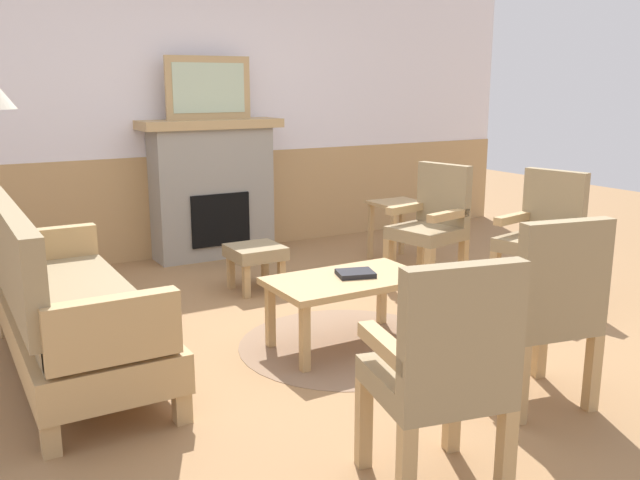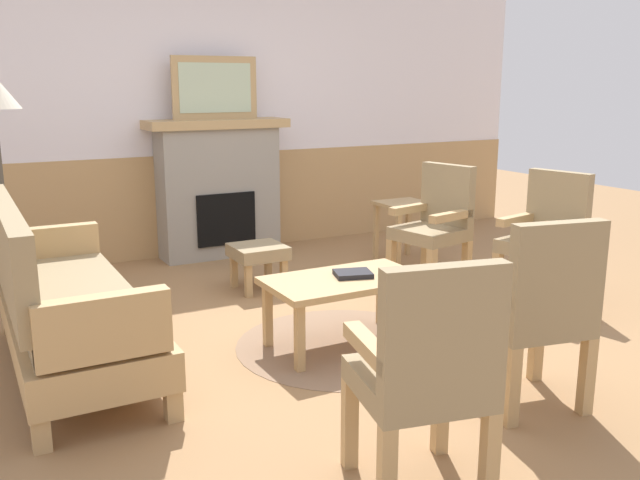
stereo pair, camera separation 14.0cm
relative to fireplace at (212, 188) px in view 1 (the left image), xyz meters
name	(u,v)px [view 1 (the left image)]	position (x,y,z in m)	size (l,w,h in m)	color
ground_plane	(347,331)	(0.00, -2.35, -0.65)	(14.00, 14.00, 0.00)	#997047
wall_back	(200,115)	(0.00, 0.25, 0.66)	(7.20, 0.14, 2.70)	white
fireplace	(212,188)	(0.00, 0.00, 0.00)	(1.30, 0.44, 1.28)	gray
framed_picture	(209,88)	(0.00, 0.00, 0.91)	(0.80, 0.04, 0.56)	tan
couch	(67,307)	(-1.70, -2.15, -0.26)	(0.70, 1.80, 0.98)	tan
coffee_table	(347,286)	(-0.13, -2.55, -0.27)	(0.96, 0.56, 0.44)	tan
round_rug	(347,344)	(-0.13, -2.55, -0.65)	(1.35, 1.35, 0.01)	#896B51
book_on_table	(355,273)	(-0.07, -2.55, -0.20)	(0.22, 0.18, 0.03)	black
footstool	(256,255)	(-0.12, -1.20, -0.37)	(0.40, 0.40, 0.36)	tan
armchair_near_fireplace	(433,221)	(1.14, -1.81, -0.11)	(0.57, 0.57, 0.98)	tan
armchair_by_window_left	(543,232)	(1.58, -2.54, -0.11)	(0.57, 0.57, 0.98)	tan
armchair_front_left	(443,367)	(-0.66, -4.08, -0.11)	(0.57, 0.57, 0.98)	tan
armchair_front_center	(545,303)	(0.28, -3.72, -0.11)	(0.56, 0.56, 0.98)	tan
side_table	(398,214)	(1.40, -1.02, -0.22)	(0.44, 0.44, 0.55)	tan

